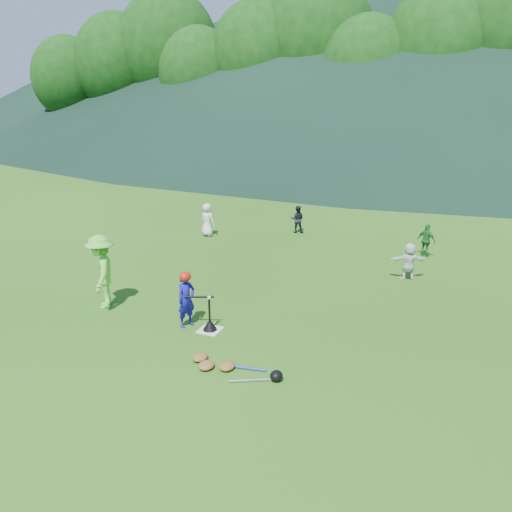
{
  "coord_description": "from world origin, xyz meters",
  "views": [
    {
      "loc": [
        4.52,
        -8.35,
        4.63
      ],
      "look_at": [
        0.0,
        2.5,
        0.9
      ],
      "focal_mm": 35.0,
      "sensor_mm": 36.0,
      "label": 1
    }
  ],
  "objects": [
    {
      "name": "tree_line",
      "position": [
        0.2,
        33.83,
        8.21
      ],
      "size": [
        70.04,
        11.4,
        14.82
      ],
      "color": "#382314",
      "rests_on": "ground"
    },
    {
      "name": "outfield_fence",
      "position": [
        0.0,
        28.0,
        0.7
      ],
      "size": [
        70.07,
        0.08,
        1.33
      ],
      "color": "gray",
      "rests_on": "ground"
    },
    {
      "name": "ground",
      "position": [
        0.0,
        0.0,
        0.0
      ],
      "size": [
        120.0,
        120.0,
        0.0
      ],
      "primitive_type": "plane",
      "color": "#295212",
      "rests_on": "ground"
    },
    {
      "name": "baseball",
      "position": [
        0.0,
        0.0,
        0.74
      ],
      "size": [
        0.08,
        0.08,
        0.08
      ],
      "primitive_type": "sphere",
      "color": "white",
      "rests_on": "batting_tee"
    },
    {
      "name": "batter_gear",
      "position": [
        -0.53,
        0.02,
        1.08
      ],
      "size": [
        0.72,
        0.27,
        0.55
      ],
      "color": "#B71B0C",
      "rests_on": "ground"
    },
    {
      "name": "distant_hills",
      "position": [
        -7.63,
        81.81,
        14.98
      ],
      "size": [
        155.0,
        140.0,
        32.0
      ],
      "color": "black",
      "rests_on": "ground"
    },
    {
      "name": "adult_coach",
      "position": [
        -2.85,
        0.18,
        0.86
      ],
      "size": [
        1.14,
        1.27,
        1.71
      ],
      "primitive_type": "imported",
      "rotation": [
        0.0,
        0.0,
        -1.0
      ],
      "color": "#69D83F",
      "rests_on": "ground"
    },
    {
      "name": "batter_child",
      "position": [
        -0.55,
        0.02,
        0.6
      ],
      "size": [
        0.43,
        0.51,
        1.19
      ],
      "primitive_type": "imported",
      "rotation": [
        0.0,
        0.0,
        1.19
      ],
      "color": "navy",
      "rests_on": "ground"
    },
    {
      "name": "fielder_a",
      "position": [
        -3.57,
        6.64,
        0.58
      ],
      "size": [
        0.63,
        0.48,
        1.16
      ],
      "primitive_type": "imported",
      "rotation": [
        0.0,
        0.0,
        2.92
      ],
      "color": "white",
      "rests_on": "ground"
    },
    {
      "name": "fielder_d",
      "position": [
        3.44,
        4.74,
        0.51
      ],
      "size": [
        0.99,
        0.64,
        1.02
      ],
      "primitive_type": "imported",
      "rotation": [
        0.0,
        0.0,
        3.53
      ],
      "color": "white",
      "rests_on": "ground"
    },
    {
      "name": "fielder_b",
      "position": [
        -0.8,
        8.27,
        0.49
      ],
      "size": [
        0.55,
        0.47,
        0.99
      ],
      "primitive_type": "imported",
      "rotation": [
        0.0,
        0.0,
        3.37
      ],
      "color": "black",
      "rests_on": "ground"
    },
    {
      "name": "equipment_pile",
      "position": [
        1.0,
        -1.28,
        0.07
      ],
      "size": [
        1.8,
        0.68,
        0.19
      ],
      "color": "olive",
      "rests_on": "ground"
    },
    {
      "name": "home_plate",
      "position": [
        0.0,
        0.0,
        0.01
      ],
      "size": [
        0.45,
        0.45,
        0.02
      ],
      "primitive_type": "cube",
      "color": "silver",
      "rests_on": "ground"
    },
    {
      "name": "fielder_c",
      "position": [
        3.7,
        7.08,
        0.5
      ],
      "size": [
        0.64,
        0.49,
        1.01
      ],
      "primitive_type": "imported",
      "rotation": [
        0.0,
        0.0,
        2.68
      ],
      "color": "#216E2A",
      "rests_on": "ground"
    },
    {
      "name": "batting_tee",
      "position": [
        0.0,
        0.0,
        0.13
      ],
      "size": [
        0.3,
        0.3,
        0.68
      ],
      "color": "black",
      "rests_on": "home_plate"
    }
  ]
}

